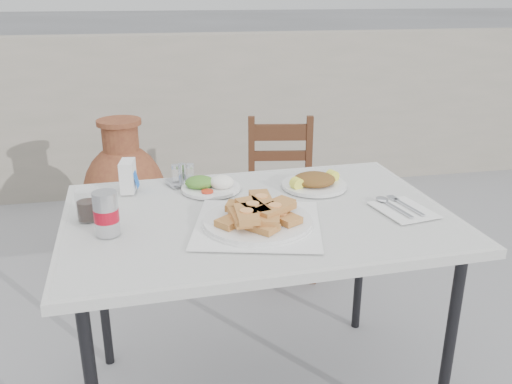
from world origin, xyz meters
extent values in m
cylinder|color=black|center=(0.47, -0.33, 0.37)|extent=(0.04, 0.04, 0.75)
cylinder|color=black|center=(-0.70, 0.35, 0.37)|extent=(0.04, 0.04, 0.75)
cylinder|color=black|center=(0.44, 0.39, 0.37)|extent=(0.04, 0.04, 0.75)
cube|color=white|center=(-0.11, 0.01, 0.78)|extent=(1.34, 0.93, 0.03)
cube|color=white|center=(-0.11, 0.01, 0.79)|extent=(1.30, 0.89, 0.01)
cube|color=silver|center=(-0.14, -0.10, 0.80)|extent=(0.49, 0.49, 0.00)
cylinder|color=silver|center=(-0.14, -0.10, 0.81)|extent=(0.35, 0.35, 0.02)
cylinder|color=silver|center=(-0.14, -0.10, 0.80)|extent=(0.37, 0.37, 0.01)
cylinder|color=silver|center=(-0.25, 0.26, 0.80)|extent=(0.23, 0.23, 0.01)
ellipsoid|color=white|center=(-0.21, 0.25, 0.83)|extent=(0.09, 0.09, 0.05)
ellipsoid|color=#3A7120|center=(-0.29, 0.27, 0.83)|extent=(0.11, 0.10, 0.05)
cylinder|color=red|center=(-0.27, 0.20, 0.81)|extent=(0.05, 0.05, 0.01)
cylinder|color=silver|center=(0.15, 0.21, 0.80)|extent=(0.25, 0.25, 0.01)
ellipsoid|color=#1B5A16|center=(0.15, 0.21, 0.83)|extent=(0.16, 0.15, 0.05)
cylinder|color=#E9EB3F|center=(0.07, 0.18, 0.83)|extent=(0.05, 0.05, 0.05)
cylinder|color=#E9EB3F|center=(0.23, 0.24, 0.83)|extent=(0.05, 0.05, 0.05)
cylinder|color=#BDBDC1|center=(-0.61, -0.07, 0.87)|extent=(0.08, 0.08, 0.14)
cylinder|color=#B70D21|center=(-0.61, -0.07, 0.86)|extent=(0.08, 0.08, 0.04)
cylinder|color=silver|center=(-0.61, -0.07, 0.93)|extent=(0.07, 0.07, 0.00)
cylinder|color=white|center=(-0.68, 0.06, 0.85)|extent=(0.07, 0.07, 0.11)
cylinder|color=black|center=(-0.68, 0.06, 0.83)|extent=(0.07, 0.07, 0.06)
cube|color=silver|center=(-0.55, 0.31, 0.86)|extent=(0.06, 0.10, 0.12)
cube|color=blue|center=(-0.52, 0.31, 0.85)|extent=(0.02, 0.05, 0.07)
cube|color=silver|center=(-0.35, 0.36, 0.80)|extent=(0.14, 0.13, 0.01)
cylinder|color=white|center=(-0.37, 0.33, 0.85)|extent=(0.03, 0.03, 0.07)
cylinder|color=white|center=(-0.32, 0.33, 0.85)|extent=(0.03, 0.03, 0.07)
cylinder|color=silver|center=(-0.35, 0.38, 0.84)|extent=(0.03, 0.03, 0.06)
cube|color=silver|center=(0.38, -0.08, 0.80)|extent=(0.20, 0.24, 0.00)
cube|color=silver|center=(0.36, -0.08, 0.80)|extent=(0.04, 0.16, 0.00)
ellipsoid|color=silver|center=(0.34, 0.01, 0.81)|extent=(0.04, 0.05, 0.01)
cube|color=silver|center=(0.40, -0.07, 0.80)|extent=(0.04, 0.16, 0.00)
cube|color=silver|center=(0.39, 0.02, 0.80)|extent=(0.03, 0.05, 0.00)
cube|color=#381A0F|center=(0.04, 0.88, 0.20)|extent=(0.04, 0.04, 0.41)
cube|color=#381A0F|center=(0.36, 0.82, 0.20)|extent=(0.04, 0.04, 0.41)
cube|color=#381A0F|center=(0.09, 1.20, 0.20)|extent=(0.04, 0.04, 0.41)
cube|color=#381A0F|center=(0.41, 1.14, 0.20)|extent=(0.04, 0.04, 0.41)
cube|color=maroon|center=(0.23, 1.01, 0.43)|extent=(0.44, 0.44, 0.05)
cube|color=#381A0F|center=(0.09, 1.20, 0.63)|extent=(0.04, 0.04, 0.45)
cube|color=#381A0F|center=(0.41, 1.14, 0.63)|extent=(0.04, 0.04, 0.45)
cube|color=#381A0F|center=(0.25, 1.17, 0.77)|extent=(0.36, 0.09, 0.09)
cube|color=#381A0F|center=(0.25, 1.17, 0.63)|extent=(0.36, 0.09, 0.05)
cylinder|color=brown|center=(-0.62, 1.37, 0.04)|extent=(0.36, 0.36, 0.09)
ellipsoid|color=brown|center=(-0.62, 1.37, 0.39)|extent=(0.47, 0.47, 0.59)
cylinder|color=beige|center=(-0.62, 1.37, 0.39)|extent=(0.48, 0.48, 0.07)
cylinder|color=brown|center=(-0.62, 1.37, 0.72)|extent=(0.20, 0.20, 0.18)
cylinder|color=brown|center=(-0.62, 1.37, 0.82)|extent=(0.25, 0.25, 0.03)
cube|color=gray|center=(0.00, 2.50, 0.60)|extent=(6.00, 0.25, 1.20)
camera|label=1|loc=(-0.46, -1.67, 1.52)|focal=38.00mm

